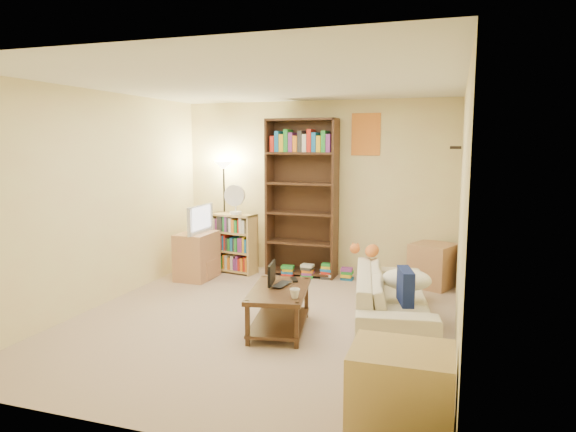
{
  "coord_description": "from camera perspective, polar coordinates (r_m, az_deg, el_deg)",
  "views": [
    {
      "loc": [
        1.93,
        -4.96,
        1.9
      ],
      "look_at": [
        0.08,
        0.71,
        1.05
      ],
      "focal_mm": 32.0,
      "sensor_mm": 36.0,
      "label": 1
    }
  ],
  "objects": [
    {
      "name": "room",
      "position": [
        5.33,
        -3.13,
        5.13
      ],
      "size": [
        4.5,
        4.54,
        2.52
      ],
      "color": "#CBAB98",
      "rests_on": "ground"
    },
    {
      "name": "sofa",
      "position": [
        5.56,
        11.55,
        -9.0
      ],
      "size": [
        2.17,
        1.38,
        0.56
      ],
      "primitive_type": "imported",
      "rotation": [
        0.0,
        0.0,
        1.74
      ],
      "color": "beige",
      "rests_on": "ground"
    },
    {
      "name": "navy_pillow",
      "position": [
        5.09,
        12.92,
        -7.62
      ],
      "size": [
        0.2,
        0.39,
        0.33
      ],
      "primitive_type": "cube",
      "rotation": [
        0.0,
        0.0,
        1.84
      ],
      "color": "navy",
      "rests_on": "sofa"
    },
    {
      "name": "cream_blanket",
      "position": [
        5.56,
        13.02,
        -6.89
      ],
      "size": [
        0.52,
        0.37,
        0.22
      ],
      "primitive_type": "ellipsoid",
      "color": "white",
      "rests_on": "sofa"
    },
    {
      "name": "tabby_cat",
      "position": [
        6.18,
        8.98,
        -3.79
      ],
      "size": [
        0.45,
        0.21,
        0.15
      ],
      "color": "orange",
      "rests_on": "sofa"
    },
    {
      "name": "coffee_table",
      "position": [
        5.28,
        -0.99,
        -9.66
      ],
      "size": [
        0.71,
        1.07,
        0.44
      ],
      "rotation": [
        0.0,
        0.0,
        0.18
      ],
      "color": "#432E19",
      "rests_on": "ground"
    },
    {
      "name": "laptop",
      "position": [
        5.32,
        -0.29,
        -7.69
      ],
      "size": [
        0.32,
        0.24,
        0.02
      ],
      "primitive_type": "imported",
      "rotation": [
        0.0,
        0.0,
        1.48
      ],
      "color": "black",
      "rests_on": "coffee_table"
    },
    {
      "name": "laptop_screen",
      "position": [
        5.31,
        -1.83,
        -6.38
      ],
      "size": [
        0.07,
        0.33,
        0.22
      ],
      "primitive_type": "cube",
      "rotation": [
        0.0,
        0.0,
        0.18
      ],
      "color": "white",
      "rests_on": "laptop"
    },
    {
      "name": "mug",
      "position": [
        4.92,
        0.76,
        -8.6
      ],
      "size": [
        0.19,
        0.19,
        0.09
      ],
      "primitive_type": "imported",
      "rotation": [
        0.0,
        0.0,
        0.57
      ],
      "color": "white",
      "rests_on": "coffee_table"
    },
    {
      "name": "tv_remote",
      "position": [
        5.53,
        0.68,
        -7.07
      ],
      "size": [
        0.13,
        0.18,
        0.02
      ],
      "primitive_type": "cube",
      "rotation": [
        0.0,
        0.0,
        0.48
      ],
      "color": "black",
      "rests_on": "coffee_table"
    },
    {
      "name": "tv_stand",
      "position": [
        7.35,
        -10.08,
        -4.36
      ],
      "size": [
        0.45,
        0.62,
        0.66
      ],
      "primitive_type": "cube",
      "rotation": [
        0.0,
        0.0,
        -0.01
      ],
      "color": "tan",
      "rests_on": "ground"
    },
    {
      "name": "television",
      "position": [
        7.26,
        -10.19,
        -0.32
      ],
      "size": [
        0.68,
        0.11,
        0.39
      ],
      "primitive_type": "imported",
      "rotation": [
        0.0,
        0.0,
        1.56
      ],
      "color": "black",
      "rests_on": "tv_stand"
    },
    {
      "name": "tall_bookshelf",
      "position": [
        7.31,
        1.53,
        2.48
      ],
      "size": [
        1.01,
        0.35,
        2.24
      ],
      "rotation": [
        0.0,
        0.0,
        -0.01
      ],
      "color": "#412719",
      "rests_on": "ground"
    },
    {
      "name": "short_bookshelf",
      "position": [
        7.62,
        -6.04,
        -3.02
      ],
      "size": [
        0.71,
        0.39,
        0.87
      ],
      "rotation": [
        0.0,
        0.0,
        -0.18
      ],
      "color": "tan",
      "rests_on": "ground"
    },
    {
      "name": "desk_fan",
      "position": [
        7.46,
        -5.92,
        1.94
      ],
      "size": [
        0.31,
        0.17,
        0.43
      ],
      "color": "white",
      "rests_on": "short_bookshelf"
    },
    {
      "name": "floor_lamp",
      "position": [
        7.77,
        -7.14,
        3.62
      ],
      "size": [
        0.28,
        0.28,
        1.63
      ],
      "color": "black",
      "rests_on": "ground"
    },
    {
      "name": "side_table",
      "position": [
        7.12,
        15.81,
        -5.28
      ],
      "size": [
        0.67,
        0.67,
        0.58
      ],
      "primitive_type": "cube",
      "rotation": [
        0.0,
        0.0,
        -0.42
      ],
      "color": "tan",
      "rests_on": "ground"
    },
    {
      "name": "end_cabinet",
      "position": [
        3.67,
        12.46,
        -18.29
      ],
      "size": [
        0.67,
        0.56,
        0.56
      ],
      "primitive_type": "cube",
      "rotation": [
        0.0,
        0.0,
        0.01
      ],
      "color": "tan",
      "rests_on": "ground"
    },
    {
      "name": "book_stacks",
      "position": [
        7.32,
        3.38,
        -6.2
      ],
      "size": [
        1.03,
        0.19,
        0.22
      ],
      "color": "red",
      "rests_on": "ground"
    }
  ]
}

